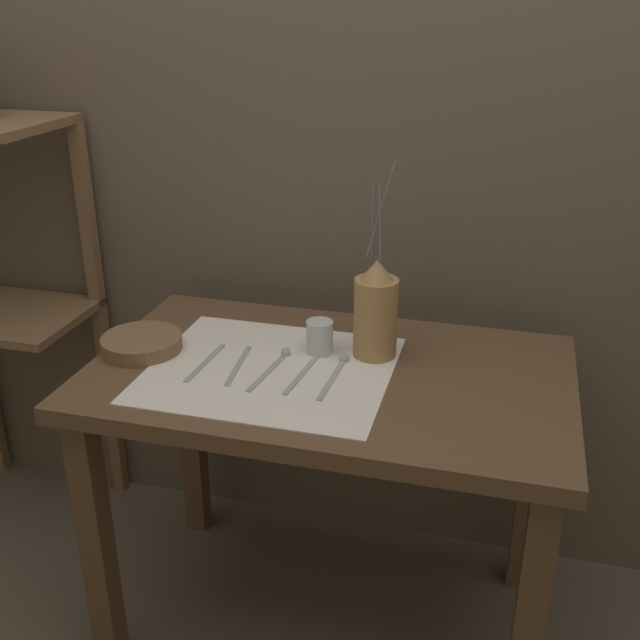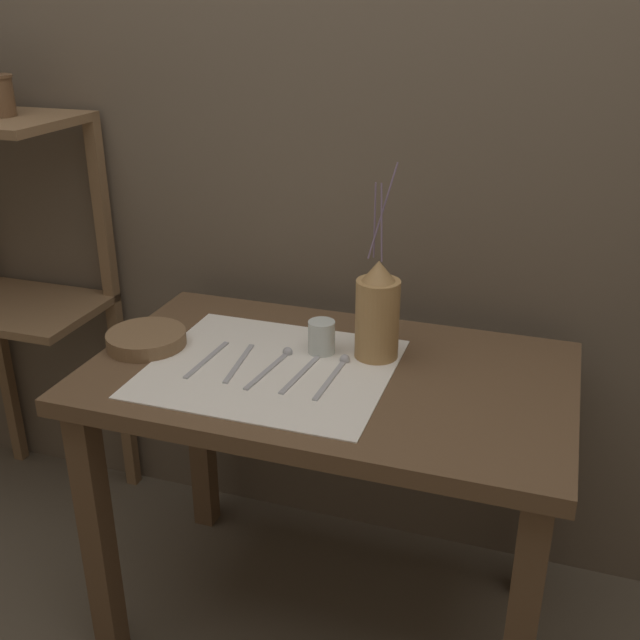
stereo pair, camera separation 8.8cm
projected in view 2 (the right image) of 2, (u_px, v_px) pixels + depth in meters
name	position (u px, v px, depth m)	size (l,w,h in m)	color
ground_plane	(327.00, 617.00, 2.00)	(12.00, 12.00, 0.00)	brown
stone_wall_back	(382.00, 136.00, 1.90)	(7.00, 0.06, 2.40)	brown
wooden_table	(328.00, 414.00, 1.75)	(1.09, 0.66, 0.75)	brown
wooden_shelf_unit	(15.00, 245.00, 2.18)	(0.50, 0.35, 1.23)	brown
linen_cloth	(270.00, 368.00, 1.71)	(0.54, 0.48, 0.00)	white
pitcher_with_flowers	(377.00, 313.00, 1.72)	(0.10, 0.10, 0.45)	#A87F4C
wooden_bowl	(146.00, 339.00, 1.81)	(0.19, 0.19, 0.04)	brown
glass_tumbler_near	(322.00, 337.00, 1.76)	(0.06, 0.06, 0.08)	silver
knife_center	(207.00, 359.00, 1.74)	(0.02, 0.20, 0.00)	#A8A8AD
fork_outer	(239.00, 363.00, 1.72)	(0.03, 0.20, 0.00)	#A8A8AD
spoon_outer	(280.00, 359.00, 1.73)	(0.04, 0.21, 0.02)	#A8A8AD
fork_inner	(301.00, 374.00, 1.67)	(0.03, 0.20, 0.00)	#A8A8AD
spoon_inner	(339.00, 367.00, 1.70)	(0.03, 0.21, 0.02)	#A8A8AD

